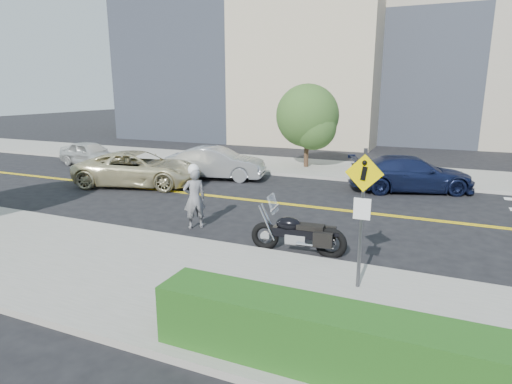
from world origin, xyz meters
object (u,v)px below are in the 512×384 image
object	(u,v)px
motorcyclist	(194,196)
parked_car_silver	(216,163)
suv	(139,169)
parked_car_blue	(411,174)
pedestrian_sign	(362,206)
motorcycle	(298,225)
parked_car_white	(90,154)

from	to	relation	value
motorcyclist	parked_car_silver	size ratio (longest dim) A/B	0.44
suv	parked_car_blue	world-z (taller)	suv
suv	pedestrian_sign	bearing A→B (deg)	-136.48
motorcyclist	motorcycle	bearing A→B (deg)	124.19
motorcyclist	parked_car_blue	distance (m)	9.96
motorcycle	suv	world-z (taller)	suv
motorcycle	parked_car_blue	distance (m)	9.02
pedestrian_sign	parked_car_white	world-z (taller)	pedestrian_sign
parked_car_silver	suv	bearing A→B (deg)	125.15
parked_car_blue	motorcycle	bearing A→B (deg)	145.66
motorcyclist	motorcycle	world-z (taller)	motorcyclist
parked_car_white	parked_car_silver	distance (m)	8.37
suv	motorcycle	bearing A→B (deg)	-133.63
motorcycle	pedestrian_sign	bearing A→B (deg)	-46.89
motorcyclist	suv	distance (m)	6.98
parked_car_white	motorcycle	bearing A→B (deg)	-108.94
motorcycle	parked_car_blue	size ratio (longest dim) A/B	0.49
motorcycle	parked_car_blue	bearing A→B (deg)	71.45
motorcycle	parked_car_white	world-z (taller)	motorcycle
parked_car_silver	parked_car_blue	distance (m)	8.98
pedestrian_sign	motorcyclist	bearing A→B (deg)	156.13
motorcyclist	parked_car_silver	distance (m)	7.62
parked_car_white	parked_car_silver	xyz separation A→B (m)	(8.37, -0.35, 0.09)
suv	motorcyclist	bearing A→B (deg)	-142.81
motorcyclist	parked_car_white	distance (m)	13.57
pedestrian_sign	motorcycle	world-z (taller)	pedestrian_sign
pedestrian_sign	parked_car_blue	world-z (taller)	pedestrian_sign
suv	parked_car_silver	world-z (taller)	suv
pedestrian_sign	parked_car_blue	xyz separation A→B (m)	(0.29, 10.51, -1.21)
motorcycle	parked_car_blue	world-z (taller)	motorcycle
pedestrian_sign	motorcycle	bearing A→B (deg)	137.45
motorcyclist	motorcycle	distance (m)	3.72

